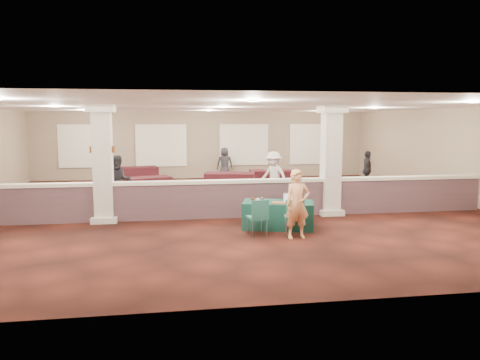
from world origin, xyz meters
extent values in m
plane|color=#421810|center=(0.00, 0.00, 0.00)|extent=(16.00, 16.00, 0.00)
cube|color=#86725D|center=(0.00, 8.00, 1.60)|extent=(16.00, 0.04, 3.20)
cube|color=#86725D|center=(0.00, -8.00, 1.60)|extent=(16.00, 0.04, 3.20)
cube|color=#86725D|center=(8.00, 0.00, 1.60)|extent=(0.04, 16.00, 3.20)
cube|color=white|center=(0.00, 0.00, 3.20)|extent=(16.00, 16.00, 0.02)
cube|color=#51363D|center=(0.00, -1.50, 0.50)|extent=(15.60, 0.20, 1.00)
cube|color=silver|center=(0.00, -1.50, 1.05)|extent=(15.60, 0.28, 0.10)
cube|color=silver|center=(-3.50, -1.50, 1.60)|extent=(0.50, 0.50, 3.20)
cube|color=silver|center=(-3.50, -1.50, 0.08)|extent=(0.70, 0.70, 0.16)
cube|color=silver|center=(-3.50, -1.50, 3.10)|extent=(0.72, 0.72, 0.20)
cube|color=silver|center=(3.00, -1.50, 1.60)|extent=(0.50, 0.50, 3.20)
cube|color=silver|center=(3.00, -1.50, 0.08)|extent=(0.70, 0.70, 0.16)
cube|color=silver|center=(3.00, -1.50, 3.10)|extent=(0.72, 0.72, 0.20)
cylinder|color=brown|center=(-3.78, -1.50, 2.00)|extent=(0.12, 0.12, 0.18)
cylinder|color=beige|center=(-3.78, -1.50, 2.00)|extent=(0.09, 0.09, 0.10)
cylinder|color=brown|center=(-3.22, -1.50, 2.00)|extent=(0.12, 0.12, 0.18)
cylinder|color=beige|center=(-3.22, -1.50, 2.00)|extent=(0.09, 0.09, 0.10)
cube|color=#0F382F|center=(1.05, -3.00, 0.35)|extent=(1.98, 1.36, 0.69)
cube|color=#1D574A|center=(1.25, -3.83, 0.45)|extent=(0.53, 0.53, 0.06)
cube|color=#1D574A|center=(1.21, -4.03, 0.69)|extent=(0.44, 0.12, 0.44)
cylinder|color=slate|center=(1.03, -3.98, 0.21)|extent=(0.03, 0.03, 0.42)
cylinder|color=slate|center=(1.40, -4.04, 0.21)|extent=(0.03, 0.03, 0.42)
cylinder|color=slate|center=(1.10, -3.61, 0.21)|extent=(0.03, 0.03, 0.42)
cylinder|color=slate|center=(1.47, -3.67, 0.21)|extent=(0.03, 0.03, 0.42)
cube|color=#1D574A|center=(0.36, -3.69, 0.44)|extent=(0.52, 0.52, 0.06)
cube|color=#1D574A|center=(0.40, -3.89, 0.68)|extent=(0.43, 0.12, 0.43)
cylinder|color=slate|center=(0.21, -3.90, 0.21)|extent=(0.03, 0.03, 0.41)
cylinder|color=slate|center=(0.58, -3.84, 0.21)|extent=(0.03, 0.03, 0.41)
cylinder|color=slate|center=(0.15, -3.54, 0.21)|extent=(0.03, 0.03, 0.41)
cylinder|color=slate|center=(0.52, -3.48, 0.21)|extent=(0.03, 0.03, 0.41)
imported|color=tan|center=(1.25, -4.11, 0.82)|extent=(0.62, 0.44, 1.64)
cube|color=black|center=(-2.50, 3.00, 0.34)|extent=(1.87, 1.36, 0.68)
cube|color=black|center=(-1.76, 0.38, 0.35)|extent=(1.90, 1.24, 0.71)
cube|color=black|center=(6.50, 0.30, 0.34)|extent=(1.84, 1.31, 0.68)
cube|color=black|center=(-3.09, 6.50, 0.36)|extent=(1.95, 1.27, 0.73)
cube|color=black|center=(0.64, 3.20, 0.38)|extent=(2.06, 1.34, 0.77)
cube|color=black|center=(2.55, 4.44, 0.35)|extent=(1.78, 0.95, 0.71)
imported|color=black|center=(-3.32, 0.84, 0.83)|extent=(0.86, 0.58, 1.66)
imported|color=beige|center=(1.96, 1.42, 0.85)|extent=(1.11, 1.13, 1.69)
imported|color=black|center=(6.23, 3.11, 0.79)|extent=(0.77, 1.02, 1.57)
imported|color=black|center=(0.92, 7.00, 0.77)|extent=(0.80, 0.50, 1.54)
cube|color=silver|center=(1.31, -3.12, 0.70)|extent=(0.36, 0.30, 0.02)
cube|color=silver|center=(1.34, -3.02, 0.82)|extent=(0.30, 0.10, 0.21)
cube|color=silver|center=(1.34, -3.02, 0.80)|extent=(0.28, 0.08, 0.18)
cube|color=#C7681F|center=(1.03, -3.24, 0.71)|extent=(0.44, 0.38, 0.03)
sphere|color=beige|center=(0.52, -2.95, 0.75)|extent=(0.10, 0.10, 0.10)
sphere|color=#5E1C12|center=(0.42, -2.77, 0.74)|extent=(0.10, 0.10, 0.10)
sphere|color=#454449|center=(0.67, -2.77, 0.74)|extent=(0.10, 0.10, 0.10)
cube|color=red|center=(1.57, -3.42, 0.70)|extent=(0.12, 0.06, 0.01)
camera|label=1|loc=(-1.81, -14.62, 2.78)|focal=35.00mm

